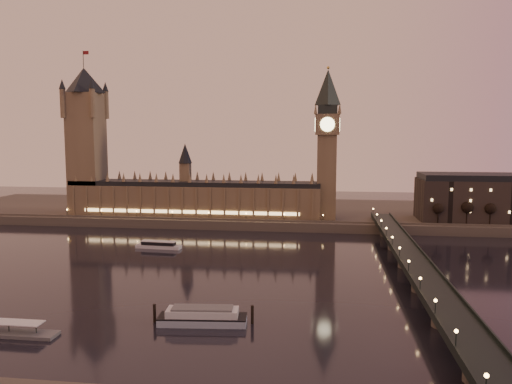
# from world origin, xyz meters

# --- Properties ---
(ground) EXTENTS (700.00, 700.00, 0.00)m
(ground) POSITION_xyz_m (0.00, 0.00, 0.00)
(ground) COLOR black
(ground) RESTS_ON ground
(far_embankment) EXTENTS (560.00, 130.00, 6.00)m
(far_embankment) POSITION_xyz_m (30.00, 165.00, 3.00)
(far_embankment) COLOR #423D35
(far_embankment) RESTS_ON ground
(palace_of_westminster) EXTENTS (180.00, 26.62, 52.00)m
(palace_of_westminster) POSITION_xyz_m (-40.12, 120.99, 21.71)
(palace_of_westminster) COLOR brown
(palace_of_westminster) RESTS_ON ground
(victoria_tower) EXTENTS (31.68, 31.68, 118.00)m
(victoria_tower) POSITION_xyz_m (-120.00, 121.00, 65.79)
(victoria_tower) COLOR brown
(victoria_tower) RESTS_ON ground
(big_ben) EXTENTS (17.68, 17.68, 104.00)m
(big_ben) POSITION_xyz_m (53.99, 120.99, 63.95)
(big_ben) COLOR brown
(big_ben) RESTS_ON ground
(westminster_bridge) EXTENTS (13.20, 260.00, 15.30)m
(westminster_bridge) POSITION_xyz_m (91.61, 0.00, 5.52)
(westminster_bridge) COLOR black
(westminster_bridge) RESTS_ON ground
(bare_tree_0) EXTENTS (6.52, 6.52, 13.25)m
(bare_tree_0) POSITION_xyz_m (125.35, 109.00, 15.91)
(bare_tree_0) COLOR black
(bare_tree_0) RESTS_ON ground
(bare_tree_1) EXTENTS (6.52, 6.52, 13.25)m
(bare_tree_1) POSITION_xyz_m (142.45, 109.00, 15.91)
(bare_tree_1) COLOR black
(bare_tree_1) RESTS_ON ground
(bare_tree_2) EXTENTS (6.52, 6.52, 13.25)m
(bare_tree_2) POSITION_xyz_m (159.55, 109.00, 15.91)
(bare_tree_2) COLOR black
(bare_tree_2) RESTS_ON ground
(cruise_boat_a) EXTENTS (26.40, 7.58, 4.17)m
(cruise_boat_a) POSITION_xyz_m (-40.33, 42.88, 1.84)
(cruise_boat_a) COLOR silver
(cruise_boat_a) RESTS_ON ground
(moored_barge) EXTENTS (34.40, 11.13, 6.33)m
(moored_barge) POSITION_xyz_m (11.74, -65.39, 2.67)
(moored_barge) COLOR #90A1B7
(moored_barge) RESTS_ON ground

